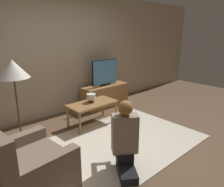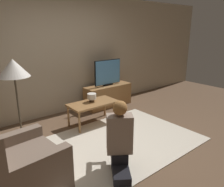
{
  "view_description": "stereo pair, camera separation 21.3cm",
  "coord_description": "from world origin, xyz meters",
  "px_view_note": "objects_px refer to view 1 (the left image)",
  "views": [
    {
      "loc": [
        -2.29,
        -2.38,
        1.87
      ],
      "look_at": [
        0.34,
        0.51,
        0.7
      ],
      "focal_mm": 35.0,
      "sensor_mm": 36.0,
      "label": 1
    },
    {
      "loc": [
        -2.13,
        -2.52,
        1.87
      ],
      "look_at": [
        0.34,
        0.51,
        0.7
      ],
      "focal_mm": 35.0,
      "sensor_mm": 36.0,
      "label": 2
    }
  ],
  "objects_px": {
    "armchair": "(25,172)",
    "person_kneeling": "(125,137)",
    "floor_lamp": "(13,72)",
    "tv": "(105,73)",
    "coffee_table": "(92,105)",
    "table_lamp": "(91,97)"
  },
  "relations": [
    {
      "from": "armchair",
      "to": "person_kneeling",
      "type": "distance_m",
      "value": 1.28
    },
    {
      "from": "floor_lamp",
      "to": "tv",
      "type": "bearing_deg",
      "value": 10.66
    },
    {
      "from": "coffee_table",
      "to": "person_kneeling",
      "type": "distance_m",
      "value": 1.58
    },
    {
      "from": "tv",
      "to": "floor_lamp",
      "type": "xyz_separation_m",
      "value": [
        -2.24,
        -0.42,
        0.37
      ]
    },
    {
      "from": "floor_lamp",
      "to": "table_lamp",
      "type": "relative_size",
      "value": 7.83
    },
    {
      "from": "tv",
      "to": "table_lamp",
      "type": "height_order",
      "value": "tv"
    },
    {
      "from": "floor_lamp",
      "to": "person_kneeling",
      "type": "relative_size",
      "value": 1.44
    },
    {
      "from": "person_kneeling",
      "to": "table_lamp",
      "type": "xyz_separation_m",
      "value": [
        0.59,
        1.53,
        0.07
      ]
    },
    {
      "from": "tv",
      "to": "person_kneeling",
      "type": "distance_m",
      "value": 2.62
    },
    {
      "from": "armchair",
      "to": "table_lamp",
      "type": "bearing_deg",
      "value": -63.73
    },
    {
      "from": "armchair",
      "to": "table_lamp",
      "type": "xyz_separation_m",
      "value": [
        1.78,
        1.1,
        0.26
      ]
    },
    {
      "from": "tv",
      "to": "floor_lamp",
      "type": "height_order",
      "value": "floor_lamp"
    },
    {
      "from": "armchair",
      "to": "table_lamp",
      "type": "height_order",
      "value": "armchair"
    },
    {
      "from": "floor_lamp",
      "to": "coffee_table",
      "type": "bearing_deg",
      "value": -10.3
    },
    {
      "from": "floor_lamp",
      "to": "armchair",
      "type": "relative_size",
      "value": 1.5
    },
    {
      "from": "person_kneeling",
      "to": "coffee_table",
      "type": "bearing_deg",
      "value": -76.76
    },
    {
      "from": "tv",
      "to": "table_lamp",
      "type": "relative_size",
      "value": 4.19
    },
    {
      "from": "coffee_table",
      "to": "armchair",
      "type": "height_order",
      "value": "armchair"
    },
    {
      "from": "tv",
      "to": "coffee_table",
      "type": "relative_size",
      "value": 0.77
    },
    {
      "from": "tv",
      "to": "floor_lamp",
      "type": "bearing_deg",
      "value": -169.34
    },
    {
      "from": "armchair",
      "to": "table_lamp",
      "type": "distance_m",
      "value": 2.1
    },
    {
      "from": "floor_lamp",
      "to": "armchair",
      "type": "bearing_deg",
      "value": -108.16
    }
  ]
}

